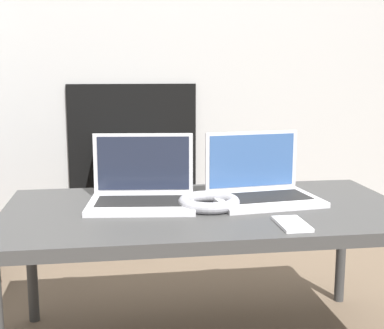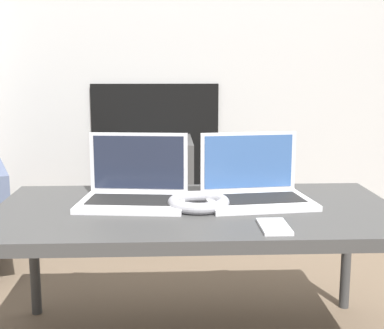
{
  "view_description": "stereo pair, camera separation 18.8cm",
  "coord_description": "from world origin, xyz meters",
  "px_view_note": "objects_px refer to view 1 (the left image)",
  "views": [
    {
      "loc": [
        -0.27,
        -1.27,
        0.87
      ],
      "look_at": [
        0.0,
        0.56,
        0.54
      ],
      "focal_mm": 50.0,
      "sensor_mm": 36.0,
      "label": 1
    },
    {
      "loc": [
        -0.08,
        -1.29,
        0.87
      ],
      "look_at": [
        0.0,
        0.56,
        0.54
      ],
      "focal_mm": 50.0,
      "sensor_mm": 36.0,
      "label": 2
    }
  ],
  "objects_px": {
    "laptop_right": "(260,186)",
    "phone": "(292,224)",
    "laptop_left": "(142,190)",
    "headphones": "(209,202)",
    "tv": "(135,184)"
  },
  "relations": [
    {
      "from": "laptop_right",
      "to": "phone",
      "type": "distance_m",
      "value": 0.3
    },
    {
      "from": "laptop_left",
      "to": "phone",
      "type": "distance_m",
      "value": 0.48
    },
    {
      "from": "headphones",
      "to": "laptop_right",
      "type": "bearing_deg",
      "value": 24.68
    },
    {
      "from": "laptop_right",
      "to": "tv",
      "type": "bearing_deg",
      "value": 98.41
    },
    {
      "from": "headphones",
      "to": "tv",
      "type": "relative_size",
      "value": 0.37
    },
    {
      "from": "laptop_right",
      "to": "headphones",
      "type": "height_order",
      "value": "laptop_right"
    },
    {
      "from": "headphones",
      "to": "phone",
      "type": "bearing_deg",
      "value": -48.75
    },
    {
      "from": "laptop_right",
      "to": "phone",
      "type": "height_order",
      "value": "laptop_right"
    },
    {
      "from": "laptop_left",
      "to": "phone",
      "type": "relative_size",
      "value": 2.53
    },
    {
      "from": "phone",
      "to": "laptop_right",
      "type": "bearing_deg",
      "value": 90.91
    },
    {
      "from": "laptop_right",
      "to": "phone",
      "type": "xyz_separation_m",
      "value": [
        0.0,
        -0.29,
        -0.04
      ]
    },
    {
      "from": "headphones",
      "to": "phone",
      "type": "xyz_separation_m",
      "value": [
        0.19,
        -0.21,
        -0.01
      ]
    },
    {
      "from": "laptop_left",
      "to": "tv",
      "type": "height_order",
      "value": "laptop_left"
    },
    {
      "from": "laptop_left",
      "to": "headphones",
      "type": "distance_m",
      "value": 0.21
    },
    {
      "from": "laptop_right",
      "to": "tv",
      "type": "xyz_separation_m",
      "value": [
        -0.35,
        1.28,
        -0.26
      ]
    }
  ]
}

